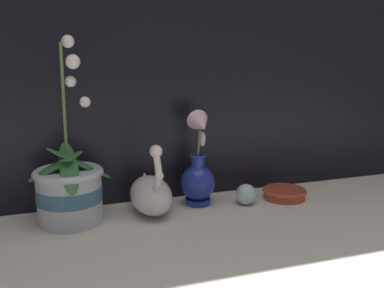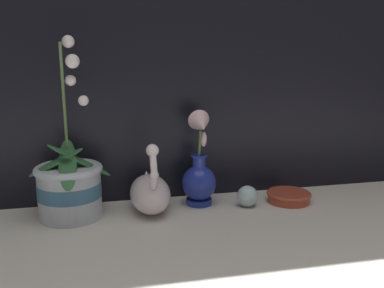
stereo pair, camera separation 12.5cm
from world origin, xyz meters
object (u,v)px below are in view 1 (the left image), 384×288
Objects in this scene: swan_figurine at (151,193)px; glass_sphere at (246,194)px; blue_vase at (198,173)px; amber_dish at (284,193)px; orchid_potted_plant at (69,189)px.

swan_figurine reaches higher than glass_sphere.
blue_vase is 0.28m from amber_dish.
swan_figurine is 3.54× the size of glass_sphere.
swan_figurine is 0.28m from glass_sphere.
orchid_potted_plant is 7.88× the size of glass_sphere.
blue_vase reaches higher than glass_sphere.
swan_figurine is 0.15m from blue_vase.
swan_figurine is 0.77× the size of blue_vase.
glass_sphere is at bearing -175.38° from amber_dish.
swan_figurine reaches higher than amber_dish.
amber_dish is (0.63, -0.02, -0.07)m from orchid_potted_plant.
orchid_potted_plant is at bearing 178.44° from amber_dish.
orchid_potted_plant is 0.36m from blue_vase.
swan_figurine is 1.64× the size of amber_dish.
blue_vase is 0.15m from glass_sphere.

